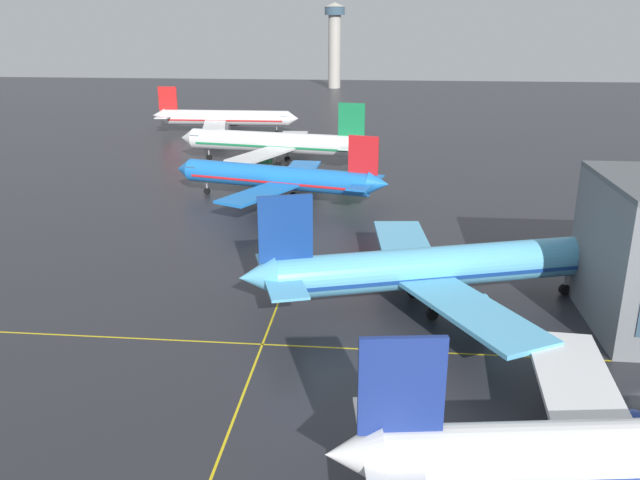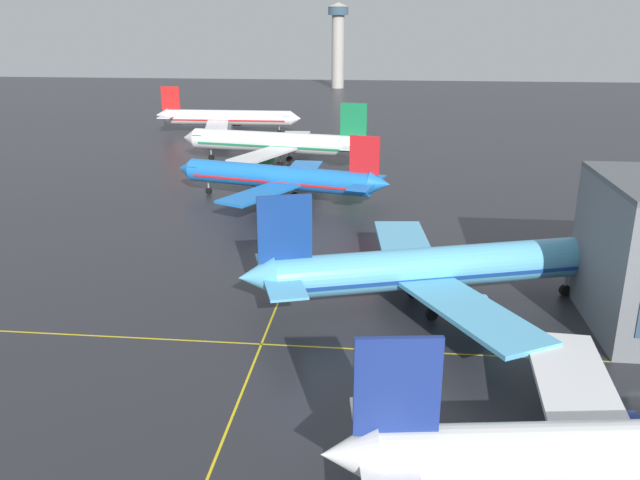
{
  "view_description": "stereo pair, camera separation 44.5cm",
  "coord_description": "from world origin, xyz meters",
  "px_view_note": "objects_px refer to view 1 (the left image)",
  "views": [
    {
      "loc": [
        10.23,
        -20.63,
        27.64
      ],
      "look_at": [
        3.71,
        45.76,
        4.88
      ],
      "focal_mm": 36.34,
      "sensor_mm": 36.0,
      "label": 1
    },
    {
      "loc": [
        10.68,
        -20.59,
        27.64
      ],
      "look_at": [
        3.71,
        45.76,
        4.88
      ],
      "focal_mm": 36.34,
      "sensor_mm": 36.0,
      "label": 2
    }
  ],
  "objects_px": {
    "airliner_far_left_stand": "(275,143)",
    "airliner_third_row": "(278,178)",
    "airliner_second_row": "(439,267)",
    "airliner_far_right_stand": "(224,118)",
    "control_tower": "(335,39)"
  },
  "relations": [
    {
      "from": "airliner_second_row",
      "to": "airliner_far_right_stand",
      "type": "height_order",
      "value": "airliner_second_row"
    },
    {
      "from": "airliner_far_left_stand",
      "to": "airliner_third_row",
      "type": "bearing_deg",
      "value": -79.61
    },
    {
      "from": "airliner_second_row",
      "to": "airliner_third_row",
      "type": "xyz_separation_m",
      "value": [
        -22.28,
        38.14,
        -0.39
      ]
    },
    {
      "from": "airliner_second_row",
      "to": "control_tower",
      "type": "xyz_separation_m",
      "value": [
        -27.46,
        220.53,
        15.88
      ]
    },
    {
      "from": "airliner_third_row",
      "to": "airliner_far_right_stand",
      "type": "bearing_deg",
      "value": 110.84
    },
    {
      "from": "airliner_third_row",
      "to": "airliner_far_left_stand",
      "type": "xyz_separation_m",
      "value": [
        -5.1,
        27.78,
        0.45
      ]
    },
    {
      "from": "airliner_far_right_stand",
      "to": "airliner_second_row",
      "type": "bearing_deg",
      "value": -65.43
    },
    {
      "from": "airliner_far_left_stand",
      "to": "control_tower",
      "type": "xyz_separation_m",
      "value": [
        -0.09,
        154.61,
        15.82
      ]
    },
    {
      "from": "control_tower",
      "to": "airliner_far_right_stand",
      "type": "bearing_deg",
      "value": -98.98
    },
    {
      "from": "airliner_second_row",
      "to": "airliner_far_right_stand",
      "type": "relative_size",
      "value": 1.05
    },
    {
      "from": "airliner_second_row",
      "to": "airliner_third_row",
      "type": "relative_size",
      "value": 1.09
    },
    {
      "from": "airliner_far_left_stand",
      "to": "control_tower",
      "type": "height_order",
      "value": "control_tower"
    },
    {
      "from": "airliner_far_left_stand",
      "to": "control_tower",
      "type": "relative_size",
      "value": 1.18
    },
    {
      "from": "airliner_second_row",
      "to": "control_tower",
      "type": "height_order",
      "value": "control_tower"
    },
    {
      "from": "airliner_third_row",
      "to": "control_tower",
      "type": "bearing_deg",
      "value": 91.63
    }
  ]
}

